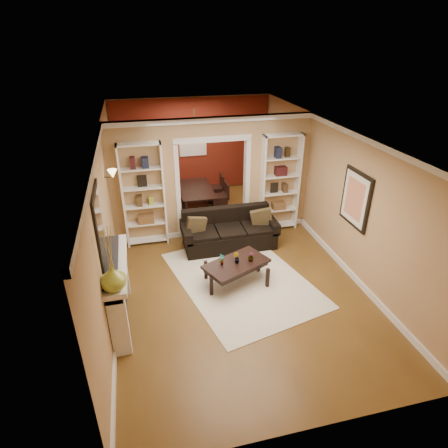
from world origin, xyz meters
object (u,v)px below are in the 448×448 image
object	(u,v)px
bookshelf_right	(280,183)
dining_table	(197,198)
coffee_table	(236,273)
sofa	(229,230)
bookshelf_left	(144,196)
fireplace	(120,292)

from	to	relation	value
bookshelf_right	dining_table	bearing A→B (deg)	136.09
coffee_table	sofa	bearing A→B (deg)	56.65
bookshelf_left	fireplace	distance (m)	2.65
dining_table	bookshelf_right	bearing A→B (deg)	-133.91
fireplace	dining_table	xyz separation A→B (m)	(1.95, 4.16, -0.30)
sofa	bookshelf_right	distance (m)	1.65
coffee_table	bookshelf_left	world-z (taller)	bookshelf_left
bookshelf_right	fireplace	size ratio (longest dim) A/B	1.35
coffee_table	bookshelf_right	world-z (taller)	bookshelf_right
sofa	coffee_table	distance (m)	1.40
bookshelf_right	sofa	bearing A→B (deg)	-156.74
bookshelf_left	bookshelf_right	distance (m)	3.10
sofa	bookshelf_right	size ratio (longest dim) A/B	0.90
fireplace	dining_table	bearing A→B (deg)	64.89
bookshelf_left	fireplace	bearing A→B (deg)	-102.05
coffee_table	dining_table	bearing A→B (deg)	67.51
sofa	bookshelf_left	size ratio (longest dim) A/B	0.90
coffee_table	fireplace	size ratio (longest dim) A/B	0.70
bookshelf_right	dining_table	distance (m)	2.50
sofa	dining_table	bearing A→B (deg)	98.80
bookshelf_right	fireplace	bearing A→B (deg)	-145.20
sofa	fireplace	world-z (taller)	fireplace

